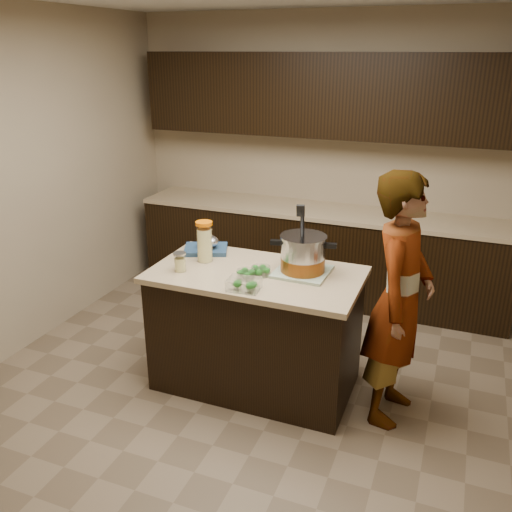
{
  "coord_description": "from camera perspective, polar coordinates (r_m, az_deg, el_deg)",
  "views": [
    {
      "loc": [
        1.27,
        -3.23,
        2.35
      ],
      "look_at": [
        0.0,
        0.0,
        1.02
      ],
      "focal_mm": 38.0,
      "sensor_mm": 36.0,
      "label": 1
    }
  ],
  "objects": [
    {
      "name": "broccoli_tub_left",
      "position": [
        3.7,
        0.52,
        -1.62
      ],
      "size": [
        0.16,
        0.16,
        0.06
      ],
      "rotation": [
        0.0,
        0.0,
        -0.27
      ],
      "color": "silver",
      "rests_on": "island"
    },
    {
      "name": "lemonade_pitcher",
      "position": [
        3.93,
        -5.43,
        1.37
      ],
      "size": [
        0.16,
        0.16,
        0.29
      ],
      "rotation": [
        0.0,
        0.0,
        -0.35
      ],
      "color": "#D8D084",
      "rests_on": "island"
    },
    {
      "name": "ground_plane",
      "position": [
        4.19,
        -0.0,
        -13.13
      ],
      "size": [
        4.0,
        4.0,
        0.0
      ],
      "primitive_type": "plane",
      "color": "brown",
      "rests_on": "ground"
    },
    {
      "name": "person",
      "position": [
        3.59,
        14.87,
        -4.57
      ],
      "size": [
        0.48,
        0.66,
        1.69
      ],
      "primitive_type": "imported",
      "rotation": [
        0.0,
        0.0,
        1.44
      ],
      "color": "gray",
      "rests_on": "ground"
    },
    {
      "name": "dish_towel",
      "position": [
        3.75,
        4.9,
        -1.66
      ],
      "size": [
        0.37,
        0.37,
        0.02
      ],
      "primitive_type": "cube",
      "rotation": [
        0.0,
        0.0,
        -0.03
      ],
      "color": "#547851",
      "rests_on": "island"
    },
    {
      "name": "back_cabinets",
      "position": [
        5.32,
        6.93,
        5.45
      ],
      "size": [
        3.6,
        0.63,
        2.33
      ],
      "color": "black",
      "rests_on": "ground"
    },
    {
      "name": "island",
      "position": [
        3.95,
        -0.0,
        -7.7
      ],
      "size": [
        1.46,
        0.81,
        0.9
      ],
      "color": "black",
      "rests_on": "ground"
    },
    {
      "name": "broccoli_tub_right",
      "position": [
        3.65,
        -1.07,
        -1.96
      ],
      "size": [
        0.16,
        0.16,
        0.06
      ],
      "rotation": [
        0.0,
        0.0,
        0.27
      ],
      "color": "silver",
      "rests_on": "island"
    },
    {
      "name": "room_shell",
      "position": [
        3.53,
        -0.0,
        10.6
      ],
      "size": [
        4.04,
        4.04,
        2.72
      ],
      "color": "tan",
      "rests_on": "ground"
    },
    {
      "name": "mason_jar",
      "position": [
        3.79,
        -8.0,
        -0.66
      ],
      "size": [
        0.1,
        0.1,
        0.14
      ],
      "rotation": [
        0.0,
        0.0,
        0.18
      ],
      "color": "#D8D084",
      "rests_on": "island"
    },
    {
      "name": "stock_pot",
      "position": [
        3.71,
        4.95,
        0.0
      ],
      "size": [
        0.45,
        0.38,
        0.46
      ],
      "rotation": [
        0.0,
        0.0,
        0.2
      ],
      "color": "#B7B7BC",
      "rests_on": "dish_towel"
    },
    {
      "name": "blue_tray",
      "position": [
        4.15,
        -5.2,
        1.04
      ],
      "size": [
        0.39,
        0.36,
        0.12
      ],
      "rotation": [
        0.0,
        0.0,
        0.39
      ],
      "color": "navy",
      "rests_on": "island"
    },
    {
      "name": "broccoli_tub_rect",
      "position": [
        3.48,
        -1.28,
        -3.06
      ],
      "size": [
        0.21,
        0.16,
        0.07
      ],
      "rotation": [
        0.0,
        0.0,
        0.06
      ],
      "color": "silver",
      "rests_on": "island"
    }
  ]
}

